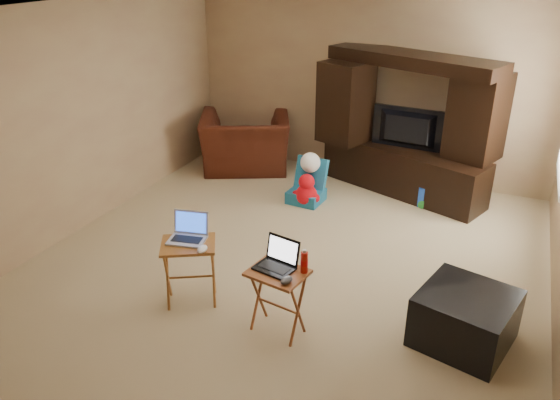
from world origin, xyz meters
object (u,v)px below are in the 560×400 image
at_px(push_toy, 438,192).
at_px(tray_table_right, 278,302).
at_px(entertainment_center, 407,126).
at_px(laptop_right, 274,257).
at_px(ottoman, 465,318).
at_px(mouse_left, 202,249).
at_px(mouse_right, 287,280).
at_px(television, 406,130).
at_px(water_bottle, 304,262).
at_px(laptop_left, 186,229).
at_px(recliner, 245,143).
at_px(child_rocker, 306,182).
at_px(tray_table_left, 190,273).
at_px(plush_toy, 306,190).

relative_size(push_toy, tray_table_right, 0.85).
bearing_deg(entertainment_center, laptop_right, -75.75).
bearing_deg(laptop_right, ottoman, 29.15).
distance_m(entertainment_center, mouse_left, 3.51).
height_order(tray_table_right, mouse_right, mouse_right).
distance_m(television, ottoman, 3.09).
xyz_separation_m(television, water_bottle, (-0.11, -3.22, -0.19)).
relative_size(tray_table_right, water_bottle, 3.25).
distance_m(push_toy, laptop_left, 3.49).
bearing_deg(push_toy, laptop_right, -117.67).
xyz_separation_m(entertainment_center, television, (0.00, -0.04, -0.04)).
bearing_deg(mouse_left, television, 72.95).
bearing_deg(water_bottle, mouse_left, -174.76).
relative_size(television, recliner, 0.74).
bearing_deg(laptop_left, ottoman, -2.31).
bearing_deg(recliner, ottoman, 115.58).
distance_m(child_rocker, mouse_right, 2.80).
relative_size(recliner, tray_table_right, 2.10).
height_order(child_rocker, mouse_right, mouse_right).
xyz_separation_m(tray_table_left, tray_table_right, (0.89, -0.07, -0.01)).
relative_size(recliner, push_toy, 2.48).
relative_size(push_toy, mouse_right, 4.17).
distance_m(tray_table_right, laptop_left, 1.03).
distance_m(child_rocker, tray_table_right, 2.62).
xyz_separation_m(child_rocker, tray_table_left, (-0.17, -2.45, 0.03)).
height_order(push_toy, mouse_left, mouse_left).
bearing_deg(laptop_left, plush_toy, 72.33).
distance_m(recliner, tray_table_right, 3.78).
bearing_deg(ottoman, child_rocker, 137.19).
bearing_deg(plush_toy, tray_table_left, -94.96).
bearing_deg(water_bottle, tray_table_left, -179.33).
bearing_deg(laptop_right, television, 95.27).
bearing_deg(television, ottoman, 116.62).
relative_size(tray_table_left, laptop_right, 1.98).
relative_size(push_toy, mouse_left, 4.02).
relative_size(mouse_left, mouse_right, 1.04).
height_order(laptop_right, mouse_right, laptop_right).
bearing_deg(child_rocker, tray_table_left, -89.52).
bearing_deg(ottoman, push_toy, 103.55).
relative_size(ottoman, mouse_right, 5.88).
xyz_separation_m(television, ottoman, (1.14, -2.80, -0.64)).
xyz_separation_m(television, plush_toy, (-1.00, -0.87, -0.66)).
distance_m(laptop_left, laptop_right, 0.89).
bearing_deg(entertainment_center, television, -69.76).
bearing_deg(laptop_left, entertainment_center, 57.30).
height_order(plush_toy, tray_table_right, tray_table_right).
height_order(tray_table_left, mouse_left, mouse_left).
height_order(television, ottoman, television).
height_order(laptop_left, laptop_right, laptop_left).
distance_m(television, tray_table_left, 3.49).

